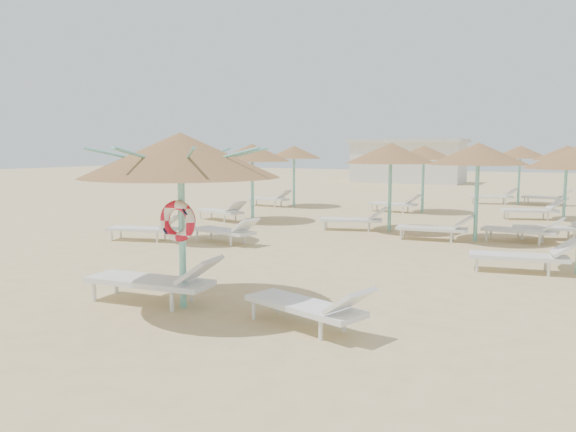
% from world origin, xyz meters
% --- Properties ---
extents(ground, '(120.00, 120.00, 0.00)m').
position_xyz_m(ground, '(0.00, 0.00, 0.00)').
color(ground, '#DABC85').
rests_on(ground, ground).
extents(main_palapa, '(3.08, 3.08, 2.76)m').
position_xyz_m(main_palapa, '(-0.27, -0.21, 2.40)').
color(main_palapa, '#78D0C2').
rests_on(main_palapa, ground).
extents(lounger_main_a, '(2.34, 0.87, 0.83)m').
position_xyz_m(lounger_main_a, '(-0.78, -0.23, 0.40)').
color(lounger_main_a, white).
rests_on(lounger_main_a, ground).
extents(lounger_main_b, '(2.08, 1.18, 0.72)m').
position_xyz_m(lounger_main_b, '(1.99, -0.30, 0.34)').
color(lounger_main_b, white).
rests_on(lounger_main_b, ground).
extents(palapa_field, '(19.32, 18.48, 2.71)m').
position_xyz_m(palapa_field, '(2.13, 10.83, 2.30)').
color(palapa_field, '#78D0C2').
rests_on(palapa_field, ground).
extents(service_hut, '(8.40, 4.40, 3.25)m').
position_xyz_m(service_hut, '(-6.00, 35.00, 1.64)').
color(service_hut, silver).
rests_on(service_hut, ground).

